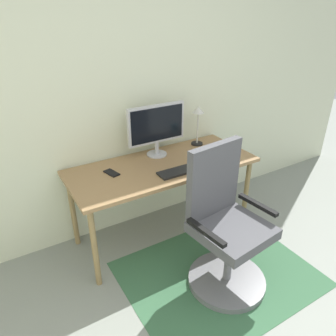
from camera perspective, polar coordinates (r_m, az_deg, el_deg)
The scene contains 10 objects.
wall_back at distance 2.77m, azimuth -8.75°, elevation 13.75°, with size 6.00×0.10×2.60m, color beige.
area_rug at distance 2.73m, azimuth 8.91°, elevation -18.12°, with size 1.45×1.14×0.01m, color #356141.
desk at distance 2.72m, azimuth -0.90°, elevation -0.59°, with size 1.59×0.67×0.73m.
monitor at distance 2.77m, azimuth -2.08°, elevation 7.51°, with size 0.53×0.18×0.46m.
keyboard at distance 2.58m, azimuth 2.72°, elevation -0.35°, with size 0.43×0.13×0.02m, color black.
computer_mouse at distance 2.72m, azimuth 7.82°, elevation 1.05°, with size 0.06×0.10×0.03m, color white.
coffee_cup at distance 2.76m, azimuth 10.45°, elevation 1.90°, with size 0.08×0.08×0.09m, color #127783.
cell_phone at distance 2.58m, azimuth -10.02°, elevation -0.86°, with size 0.07×0.14×0.01m, color black.
desk_lamp at distance 3.01m, azimuth 5.37°, elevation 8.88°, with size 0.11×0.11×0.37m.
office_chair at distance 2.42m, azimuth 10.12°, elevation -11.52°, with size 0.60×0.59×1.09m.
Camera 1 is at (-1.02, -0.30, 1.92)m, focal length 34.18 mm.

